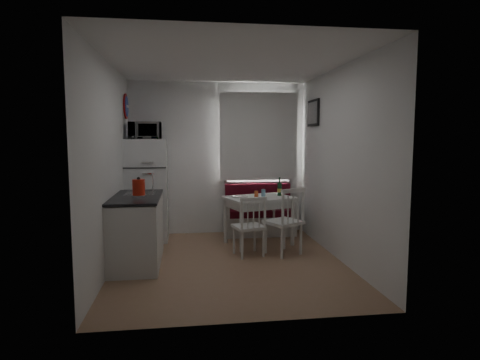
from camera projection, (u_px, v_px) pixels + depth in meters
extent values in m
cube|color=#9B7452|center=(229.00, 263.00, 5.33)|extent=(3.00, 3.50, 0.02)
cube|color=white|center=(228.00, 63.00, 5.06)|extent=(3.00, 3.50, 0.02)
cube|color=white|center=(218.00, 158.00, 6.92)|extent=(3.00, 0.02, 2.60)
cube|color=white|center=(250.00, 179.00, 3.47)|extent=(3.00, 0.02, 2.60)
cube|color=white|center=(109.00, 166.00, 4.99)|extent=(0.02, 3.50, 2.60)
cube|color=white|center=(339.00, 164.00, 5.39)|extent=(0.02, 3.50, 2.60)
cube|color=silver|center=(258.00, 140.00, 6.95)|extent=(1.22, 0.06, 1.47)
cube|color=white|center=(259.00, 137.00, 6.87)|extent=(1.35, 0.02, 1.50)
cube|color=silver|center=(137.00, 231.00, 5.27)|extent=(0.60, 1.30, 0.86)
cube|color=black|center=(136.00, 197.00, 5.22)|extent=(0.62, 1.32, 0.03)
cube|color=#99999E|center=(140.00, 197.00, 5.48)|extent=(0.40, 0.40, 0.10)
cylinder|color=silver|center=(153.00, 182.00, 5.66)|extent=(0.02, 0.02, 0.26)
cylinder|color=#194199|center=(127.00, 106.00, 6.34)|extent=(0.03, 0.40, 0.40)
cube|color=black|center=(313.00, 113.00, 6.40)|extent=(0.04, 0.52, 0.42)
cube|color=silver|center=(259.00, 225.00, 6.86)|extent=(1.20, 0.46, 0.33)
cube|color=#540A18|center=(260.00, 212.00, 6.84)|extent=(1.14, 0.42, 0.11)
cube|color=#540A18|center=(258.00, 196.00, 6.98)|extent=(1.14, 0.09, 0.42)
cube|color=silver|center=(259.00, 198.00, 6.20)|extent=(1.16, 0.97, 0.04)
cube|color=silver|center=(259.00, 203.00, 6.20)|extent=(1.03, 0.84, 0.12)
cylinder|color=silver|center=(259.00, 222.00, 6.24)|extent=(0.06, 0.06, 0.71)
cube|color=silver|center=(249.00, 227.00, 5.63)|extent=(0.48, 0.47, 0.04)
cube|color=silver|center=(251.00, 213.00, 5.44)|extent=(0.38, 0.13, 0.42)
cube|color=silver|center=(283.00, 222.00, 5.70)|extent=(0.60, 0.59, 0.04)
cube|color=silver|center=(287.00, 206.00, 5.48)|extent=(0.40, 0.25, 0.47)
cube|color=white|center=(147.00, 190.00, 6.46)|extent=(0.65, 0.65, 1.63)
imported|color=white|center=(145.00, 131.00, 6.32)|extent=(0.49, 0.33, 0.27)
cylinder|color=red|center=(139.00, 188.00, 5.09)|extent=(0.19, 0.19, 0.25)
cylinder|color=#C74E21|center=(256.00, 194.00, 6.13)|extent=(0.06, 0.06, 0.10)
cylinder|color=#6D9EBA|center=(263.00, 193.00, 6.25)|extent=(0.06, 0.06, 0.11)
cylinder|color=white|center=(240.00, 196.00, 6.17)|extent=(0.25, 0.25, 0.02)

